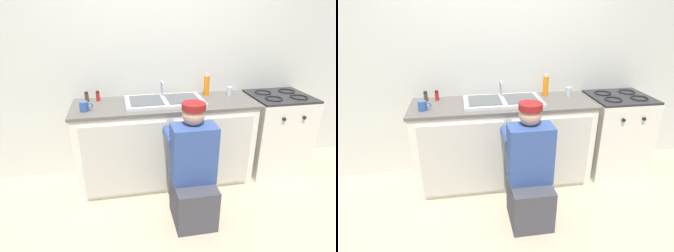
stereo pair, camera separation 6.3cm
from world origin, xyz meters
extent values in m
plane|color=tan|center=(0.00, 0.00, 0.00)|extent=(12.00, 12.00, 0.00)
cube|color=silver|center=(0.00, 0.65, 1.25)|extent=(6.00, 0.10, 2.50)
cube|color=silver|center=(0.00, 0.30, 0.44)|extent=(1.85, 0.60, 0.87)
cube|color=beige|center=(-0.44, -0.01, 0.44)|extent=(0.81, 0.02, 0.77)
cube|color=beige|center=(0.44, -0.01, 0.44)|extent=(0.81, 0.02, 0.77)
cube|color=#5B5651|center=(0.00, 0.30, 0.89)|extent=(1.89, 0.62, 0.03)
cube|color=silver|center=(0.00, 0.30, 0.92)|extent=(0.80, 0.44, 0.03)
cube|color=#4C4F51|center=(-0.19, 0.30, 0.94)|extent=(0.33, 0.35, 0.01)
cube|color=#4C4F51|center=(0.19, 0.30, 0.94)|extent=(0.33, 0.35, 0.01)
cylinder|color=#B7BABF|center=(0.00, 0.49, 1.00)|extent=(0.02, 0.02, 0.18)
cylinder|color=#B7BABF|center=(0.00, 0.41, 1.09)|extent=(0.02, 0.16, 0.02)
cube|color=silver|center=(1.31, 0.30, 0.44)|extent=(0.66, 0.60, 0.89)
cube|color=#262628|center=(1.31, 0.30, 0.90)|extent=(0.65, 0.59, 0.02)
torus|color=black|center=(1.16, 0.18, 0.92)|extent=(0.19, 0.19, 0.02)
torus|color=black|center=(1.46, 0.18, 0.92)|extent=(0.19, 0.19, 0.02)
torus|color=black|center=(1.16, 0.42, 0.92)|extent=(0.19, 0.19, 0.02)
torus|color=black|center=(1.46, 0.42, 0.92)|extent=(0.19, 0.19, 0.02)
cylinder|color=black|center=(1.20, -0.01, 0.75)|extent=(0.04, 0.02, 0.04)
cylinder|color=black|center=(1.43, -0.01, 0.75)|extent=(0.04, 0.02, 0.04)
cube|color=#3F3F47|center=(0.13, -0.44, 0.20)|extent=(0.36, 0.40, 0.40)
cube|color=#334C8C|center=(0.13, -0.38, 0.66)|extent=(0.38, 0.22, 0.52)
sphere|color=tan|center=(0.13, -0.34, 1.01)|extent=(0.19, 0.19, 0.19)
cylinder|color=maroon|center=(0.13, -0.34, 1.08)|extent=(0.20, 0.20, 0.06)
cube|color=maroon|center=(0.13, -0.26, 1.06)|extent=(0.13, 0.09, 0.02)
cylinder|color=#334C8C|center=(-0.04, -0.18, 0.75)|extent=(0.08, 0.30, 0.08)
cylinder|color=#334C8C|center=(0.30, -0.18, 0.75)|extent=(0.08, 0.30, 0.08)
cylinder|color=orange|center=(0.50, 0.45, 1.02)|extent=(0.06, 0.06, 0.22)
cylinder|color=white|center=(0.50, 0.45, 1.14)|extent=(0.03, 0.03, 0.03)
cylinder|color=#335699|center=(-0.79, 0.18, 0.95)|extent=(0.08, 0.08, 0.10)
torus|color=#335699|center=(-0.74, 0.18, 0.96)|extent=(0.06, 0.01, 0.06)
cylinder|color=#513823|center=(-0.79, 0.47, 0.95)|extent=(0.04, 0.04, 0.08)
cylinder|color=black|center=(-0.79, 0.47, 1.00)|extent=(0.04, 0.04, 0.02)
cylinder|color=#ADC6CC|center=(0.75, 0.40, 0.96)|extent=(0.06, 0.06, 0.10)
cylinder|color=red|center=(-0.68, 0.48, 0.95)|extent=(0.04, 0.04, 0.08)
cylinder|color=black|center=(-0.68, 0.48, 1.00)|extent=(0.04, 0.04, 0.02)
camera|label=1|loc=(-0.47, -2.42, 1.83)|focal=30.00mm
camera|label=2|loc=(-0.41, -2.43, 1.83)|focal=30.00mm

